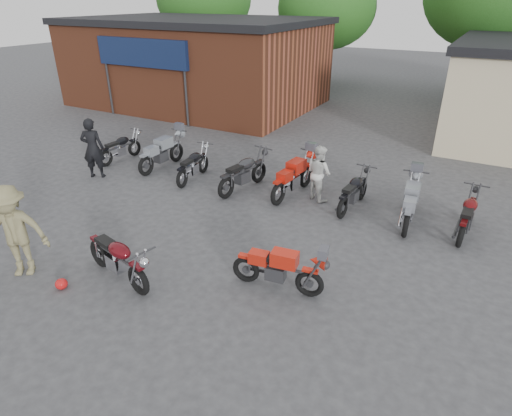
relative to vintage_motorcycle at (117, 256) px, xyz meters
The scene contains 19 objects.
ground 1.09m from the vintage_motorcycle, ahead, with size 90.00×90.00×0.00m, color #38383A.
brick_building 16.32m from the vintage_motorcycle, 119.82° to the left, with size 12.00×8.00×4.00m, color brown.
tree_0 25.93m from the vintage_motorcycle, 120.62° to the left, with size 6.56×6.56×8.20m, color #1B4B14, non-canonical shape.
tree_1 22.69m from the vintage_motorcycle, 100.47° to the left, with size 5.92×5.92×7.40m, color #1B4B14, non-canonical shape.
tree_2 22.96m from the vintage_motorcycle, 77.46° to the left, with size 7.04×7.04×8.80m, color #1B4B14, non-canonical shape.
vintage_motorcycle is the anchor object (origin of this frame).
sportbike 3.25m from the vintage_motorcycle, 23.52° to the left, with size 1.82×0.60×1.06m, color red, non-canonical shape.
helmet 1.23m from the vintage_motorcycle, 136.53° to the right, with size 0.24×0.24×0.22m, color red.
person_dark 6.10m from the vintage_motorcycle, 141.50° to the left, with size 0.70×0.46×1.92m, color black.
person_light 6.04m from the vintage_motorcycle, 69.77° to the left, with size 0.77×0.60×1.59m, color silver.
person_tan 2.16m from the vintage_motorcycle, 158.08° to the right, with size 1.29×0.74×2.00m, color olive.
row_bike_0 7.40m from the vintage_motorcycle, 134.26° to the left, with size 1.80×0.60×1.05m, color black, non-canonical shape.
row_bike_1 6.42m from the vintage_motorcycle, 122.06° to the left, with size 2.10×0.69×1.22m, color gray, non-canonical shape.
row_bike_2 5.45m from the vintage_motorcycle, 110.23° to the left, with size 1.85×0.61×1.07m, color black, non-canonical shape.
row_bike_3 5.20m from the vintage_motorcycle, 90.97° to the left, with size 2.08×0.69×1.21m, color #262628, non-canonical shape.
row_bike_4 5.71m from the vintage_motorcycle, 76.14° to the left, with size 2.13×0.70×1.24m, color red, non-canonical shape.
row_bike_5 6.38m from the vintage_motorcycle, 60.35° to the left, with size 1.87×0.62×1.08m, color black, non-canonical shape.
row_bike_6 7.15m from the vintage_motorcycle, 49.34° to the left, with size 2.07×0.68×1.20m, color gray, non-canonical shape.
row_bike_7 8.14m from the vintage_motorcycle, 42.51° to the left, with size 1.91×0.63×1.11m, color #510A0C, non-canonical shape.
Camera 1 is at (5.01, -5.10, 5.27)m, focal length 30.00 mm.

